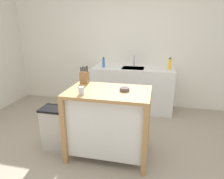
% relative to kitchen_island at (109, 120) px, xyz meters
% --- Properties ---
extents(ground_plane, '(6.20, 6.20, 0.00)m').
position_rel_kitchen_island_xyz_m(ground_plane, '(-0.08, -0.18, -0.52)').
color(ground_plane, gray).
rests_on(ground_plane, ground).
extents(wall_back, '(5.20, 0.10, 2.60)m').
position_rel_kitchen_island_xyz_m(wall_back, '(-0.08, 2.01, 0.78)').
color(wall_back, silver).
rests_on(wall_back, ground).
extents(kitchen_island, '(1.06, 0.68, 0.93)m').
position_rel_kitchen_island_xyz_m(kitchen_island, '(0.00, 0.00, 0.00)').
color(kitchen_island, '#AD7F4C').
rests_on(kitchen_island, ground).
extents(knife_block, '(0.11, 0.09, 0.25)m').
position_rel_kitchen_island_xyz_m(knife_block, '(-0.41, 0.24, 0.50)').
color(knife_block, olive).
rests_on(knife_block, kitchen_island).
extents(bowl_ceramic_wide, '(0.13, 0.13, 0.04)m').
position_rel_kitchen_island_xyz_m(bowl_ceramic_wide, '(0.20, 0.02, 0.43)').
color(bowl_ceramic_wide, '#564C47').
rests_on(bowl_ceramic_wide, kitchen_island).
extents(drinking_cup, '(0.07, 0.07, 0.09)m').
position_rel_kitchen_island_xyz_m(drinking_cup, '(-0.28, -0.22, 0.46)').
color(drinking_cup, silver).
rests_on(drinking_cup, kitchen_island).
extents(trash_bin, '(0.36, 0.28, 0.63)m').
position_rel_kitchen_island_xyz_m(trash_bin, '(-0.77, -0.03, -0.20)').
color(trash_bin, '#B7B2A8').
rests_on(trash_bin, ground).
extents(sink_counter, '(1.64, 0.60, 0.90)m').
position_rel_kitchen_island_xyz_m(sink_counter, '(0.11, 1.66, -0.07)').
color(sink_counter, silver).
rests_on(sink_counter, ground).
extents(sink_faucet, '(0.02, 0.02, 0.22)m').
position_rel_kitchen_island_xyz_m(sink_faucet, '(0.11, 1.80, 0.49)').
color(sink_faucet, '#B7BCC1').
rests_on(sink_faucet, sink_counter).
extents(bottle_spray_cleaner, '(0.05, 0.05, 0.21)m').
position_rel_kitchen_island_xyz_m(bottle_spray_cleaner, '(-0.48, 1.57, 0.48)').
color(bottle_spray_cleaner, blue).
rests_on(bottle_spray_cleaner, sink_counter).
extents(bottle_dish_soap, '(0.06, 0.06, 0.23)m').
position_rel_kitchen_island_xyz_m(bottle_dish_soap, '(0.82, 1.65, 0.49)').
color(bottle_dish_soap, yellow).
rests_on(bottle_dish_soap, sink_counter).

